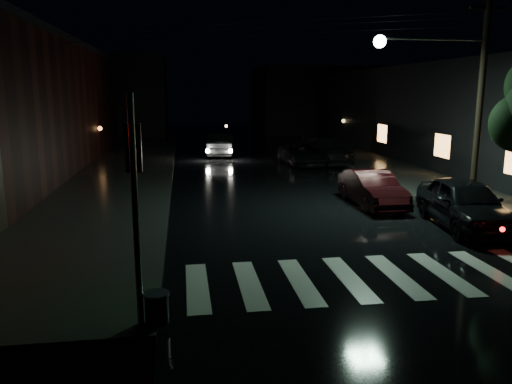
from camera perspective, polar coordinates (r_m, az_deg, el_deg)
name	(u,v)px	position (r m, az deg, el deg)	size (l,w,h in m)	color
ground	(252,292)	(11.27, -0.41, -11.41)	(120.00, 120.00, 0.00)	black
sidewalk_left	(108,183)	(24.92, -16.51, 0.98)	(6.00, 44.00, 0.15)	#282826
sidewalk_right	(404,176)	(27.20, 16.58, 1.81)	(4.00, 44.00, 0.15)	#282826
building_right	(487,115)	(33.80, 24.90, 8.01)	(10.00, 40.00, 6.00)	black
building_far_left	(99,95)	(55.95, -17.54, 10.47)	(14.00, 10.00, 8.00)	black
building_far_right	(320,100)	(57.42, 7.28, 10.41)	(14.00, 10.00, 7.00)	black
crosswalk	(373,277)	(12.46, 13.24, -9.43)	(9.00, 3.00, 0.01)	beige
signal_pole_corner	(147,251)	(9.30, -12.41, -6.58)	(0.68, 0.61, 4.20)	slate
utility_pole	(465,85)	(20.12, 22.74, 11.17)	(4.92, 0.44, 8.00)	black
parked_car_a	(465,203)	(17.58, 22.76, -1.20)	(1.91, 4.76, 1.62)	black
parked_car_b	(372,189)	(19.84, 13.14, 0.39)	(1.46, 4.17, 1.38)	black
parked_car_c	(327,150)	(31.83, 8.15, 4.82)	(2.24, 5.52, 1.60)	black
parked_car_d	(303,154)	(30.48, 5.39, 4.33)	(2.19, 4.75, 1.32)	black
oncoming_car	(221,144)	(34.86, -4.01, 5.45)	(1.67, 4.80, 1.58)	black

